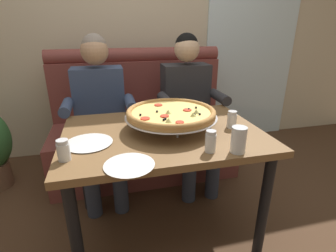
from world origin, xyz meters
name	(u,v)px	position (x,y,z in m)	size (l,w,h in m)	color
ground_plane	(164,227)	(0.00, 0.00, 0.00)	(16.00, 16.00, 0.00)	#4C3321
back_wall_with_window	(131,18)	(0.00, 1.46, 1.40)	(6.00, 0.12, 2.80)	beige
window_panel	(255,18)	(1.37, 1.39, 1.40)	(1.10, 0.02, 2.80)	white
booth_bench	(143,129)	(0.00, 0.89, 0.40)	(1.64, 0.78, 1.13)	brown
dining_table	(163,145)	(0.00, 0.00, 0.64)	(1.17, 0.84, 0.74)	brown
diner_left	(100,109)	(-0.37, 0.62, 0.71)	(0.54, 0.64, 1.27)	#2D3342
diner_right	(189,103)	(0.37, 0.62, 0.71)	(0.54, 0.64, 1.27)	#2D3342
pizza	(171,113)	(0.06, 0.03, 0.83)	(0.56, 0.56, 0.13)	silver
shaker_pepper_flakes	(232,121)	(0.43, -0.05, 0.78)	(0.06, 0.06, 0.11)	white
shaker_oregano	(210,143)	(0.17, -0.32, 0.78)	(0.05, 0.05, 0.11)	white
shaker_parmesan	(64,152)	(-0.53, -0.24, 0.78)	(0.06, 0.06, 0.10)	white
plate_near_left	(89,142)	(-0.43, -0.08, 0.75)	(0.25, 0.25, 0.02)	white
plate_near_right	(129,164)	(-0.24, -0.36, 0.75)	(0.23, 0.23, 0.02)	white
drinking_glass	(238,141)	(0.30, -0.36, 0.79)	(0.08, 0.08, 0.13)	silver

